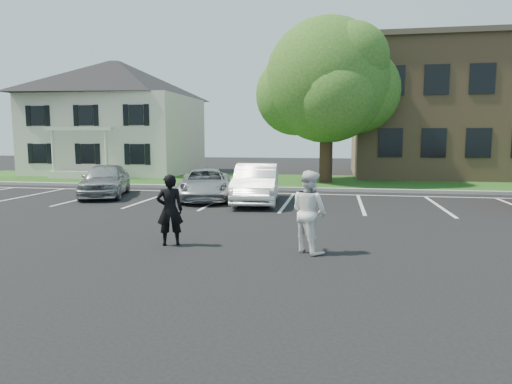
% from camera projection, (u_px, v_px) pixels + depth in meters
% --- Properties ---
extents(ground_plane, '(90.00, 90.00, 0.00)m').
position_uv_depth(ground_plane, '(248.00, 255.00, 9.89)').
color(ground_plane, black).
rests_on(ground_plane, ground).
extents(curb, '(40.00, 0.30, 0.15)m').
position_uv_depth(curb, '(296.00, 189.00, 21.62)').
color(curb, gray).
rests_on(curb, ground).
extents(grass_strip, '(44.00, 8.00, 0.08)m').
position_uv_depth(grass_strip, '(302.00, 181.00, 25.53)').
color(grass_strip, '#174111').
rests_on(grass_strip, ground).
extents(stall_lines, '(34.00, 5.36, 0.01)m').
position_uv_depth(stall_lines, '(324.00, 200.00, 18.40)').
color(stall_lines, silver).
rests_on(stall_lines, ground).
extents(house, '(10.30, 9.22, 7.60)m').
position_uv_depth(house, '(117.00, 118.00, 31.19)').
color(house, beige).
rests_on(house, ground).
extents(tree, '(7.80, 7.20, 8.80)m').
position_uv_depth(tree, '(329.00, 84.00, 24.30)').
color(tree, black).
rests_on(tree, ground).
extents(man_black_suit, '(0.72, 0.60, 1.68)m').
position_uv_depth(man_black_suit, '(170.00, 210.00, 10.66)').
color(man_black_suit, black).
rests_on(man_black_suit, ground).
extents(man_white_shirt, '(1.12, 1.11, 1.82)m').
position_uv_depth(man_white_shirt, '(309.00, 212.00, 10.00)').
color(man_white_shirt, white).
rests_on(man_white_shirt, ground).
extents(car_silver_west, '(2.84, 4.47, 1.42)m').
position_uv_depth(car_silver_west, '(105.00, 180.00, 19.40)').
color(car_silver_west, '#A0A1A5').
rests_on(car_silver_west, ground).
extents(car_silver_minivan, '(3.08, 4.81, 1.23)m').
position_uv_depth(car_silver_minivan, '(205.00, 184.00, 18.49)').
color(car_silver_minivan, '#A5A7AC').
rests_on(car_silver_minivan, ground).
extents(car_white_sedan, '(2.02, 4.67, 1.50)m').
position_uv_depth(car_white_sedan, '(256.00, 183.00, 17.56)').
color(car_white_sedan, white).
rests_on(car_white_sedan, ground).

